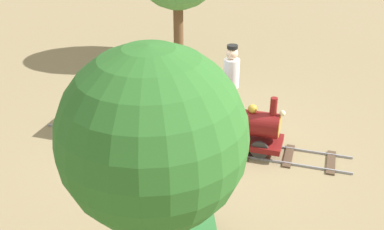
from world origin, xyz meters
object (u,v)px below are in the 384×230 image
(conductor_person, at_px, (231,79))
(oak_tree_far, at_px, (153,140))
(park_bench, at_px, (195,218))
(locomotive, at_px, (238,125))
(passenger_car, at_px, (144,114))

(conductor_person, relative_size, oak_tree_far, 0.51)
(oak_tree_far, bearing_deg, park_bench, -178.71)
(park_bench, height_order, oak_tree_far, oak_tree_far)
(locomotive, xyz_separation_m, oak_tree_far, (3.85, 0.01, 1.84))
(passenger_car, distance_m, park_bench, 3.06)
(locomotive, distance_m, oak_tree_far, 4.27)
(passenger_car, relative_size, conductor_person, 1.23)
(park_bench, bearing_deg, conductor_person, -174.74)
(conductor_person, bearing_deg, passenger_car, -58.44)
(locomotive, xyz_separation_m, passenger_car, (0.00, -1.76, -0.06))
(passenger_car, xyz_separation_m, conductor_person, (-0.87, 1.42, 0.53))
(park_bench, xyz_separation_m, oak_tree_far, (1.34, 0.03, 1.91))
(conductor_person, xyz_separation_m, park_bench, (3.39, 0.31, -0.54))
(park_bench, bearing_deg, passenger_car, -145.39)
(passenger_car, xyz_separation_m, oak_tree_far, (3.85, 1.77, 1.90))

